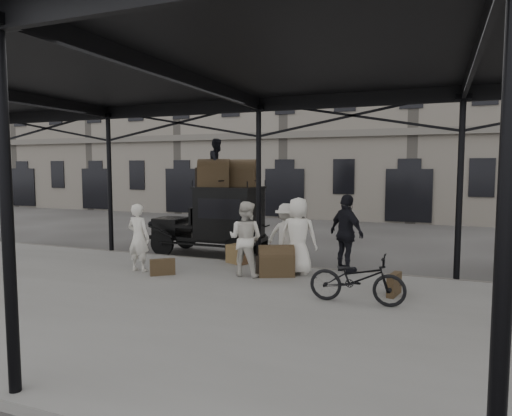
{
  "coord_description": "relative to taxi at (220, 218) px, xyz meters",
  "views": [
    {
      "loc": [
        4.53,
        -9.52,
        2.77
      ],
      "look_at": [
        0.08,
        1.6,
        1.7
      ],
      "focal_mm": 32.0,
      "sensor_mm": 36.0,
      "label": 1
    }
  ],
  "objects": [
    {
      "name": "steamer_trunk_roof_near",
      "position": [
        -0.08,
        -0.25,
        1.33
      ],
      "size": [
        1.1,
        0.88,
        0.7
      ],
      "primitive_type": null,
      "rotation": [
        0.0,
        0.0,
        0.35
      ],
      "color": "#493722",
      "rests_on": "taxi"
    },
    {
      "name": "wicker_hamper",
      "position": [
        1.27,
        -1.45,
        -0.8
      ],
      "size": [
        0.73,
        0.66,
        0.5
      ],
      "primitive_type": "cube",
      "rotation": [
        0.0,
        0.0,
        -0.44
      ],
      "color": "olive",
      "rests_on": "platform"
    },
    {
      "name": "taxi",
      "position": [
        0.0,
        0.0,
        0.0
      ],
      "size": [
        3.65,
        1.55,
        2.18
      ],
      "color": "black",
      "rests_on": "ground"
    },
    {
      "name": "bicycle",
      "position": [
        4.9,
        -4.01,
        -0.57
      ],
      "size": [
        1.84,
        0.67,
        0.96
      ],
      "primitive_type": "imported",
      "rotation": [
        0.0,
        0.0,
        1.58
      ],
      "color": "black",
      "rests_on": "platform"
    },
    {
      "name": "porter_official",
      "position": [
        4.21,
        -1.41,
        -0.08
      ],
      "size": [
        1.19,
        1.09,
        1.95
      ],
      "primitive_type": "imported",
      "rotation": [
        0.0,
        0.0,
        2.47
      ],
      "color": "black",
      "rests_on": "platform"
    },
    {
      "name": "ground",
      "position": [
        1.76,
        -3.21,
        -1.2
      ],
      "size": [
        120.0,
        120.0,
        0.0
      ],
      "primitive_type": "plane",
      "color": "#383533",
      "rests_on": "ground"
    },
    {
      "name": "porter_right",
      "position": [
        2.62,
        -1.41,
        -0.22
      ],
      "size": [
        1.14,
        0.72,
        1.68
      ],
      "primitive_type": "imported",
      "rotation": [
        0.0,
        0.0,
        3.05
      ],
      "color": "silver",
      "rests_on": "platform"
    },
    {
      "name": "platform",
      "position": [
        1.76,
        -5.21,
        -1.13
      ],
      "size": [
        28.0,
        8.0,
        0.15
      ],
      "primitive_type": "cube",
      "color": "slate",
      "rests_on": "ground"
    },
    {
      "name": "steamer_trunk_roof_far",
      "position": [
        0.67,
        0.2,
        1.32
      ],
      "size": [
        0.99,
        0.65,
        0.69
      ],
      "primitive_type": null,
      "rotation": [
        0.0,
        0.0,
        0.08
      ],
      "color": "#493722",
      "rests_on": "taxi"
    },
    {
      "name": "building_frontage",
      "position": [
        1.76,
        14.79,
        5.8
      ],
      "size": [
        64.0,
        8.0,
        14.0
      ],
      "primitive_type": "cube",
      "color": "slate",
      "rests_on": "ground"
    },
    {
      "name": "suitcase_flat",
      "position": [
        0.12,
        -3.44,
        -0.85
      ],
      "size": [
        0.56,
        0.5,
        0.4
      ],
      "primitive_type": "cube",
      "rotation": [
        0.0,
        0.0,
        0.69
      ],
      "color": "#493722",
      "rests_on": "platform"
    },
    {
      "name": "porter_midleft",
      "position": [
        2.01,
        -2.71,
        -0.15
      ],
      "size": [
        0.91,
        0.73,
        1.81
      ],
      "primitive_type": "imported",
      "rotation": [
        0.0,
        0.0,
        3.09
      ],
      "color": "silver",
      "rests_on": "platform"
    },
    {
      "name": "porter_left",
      "position": [
        -0.67,
        -3.29,
        -0.2
      ],
      "size": [
        0.65,
        0.45,
        1.72
      ],
      "primitive_type": "imported",
      "rotation": [
        0.0,
        0.0,
        3.08
      ],
      "color": "silver",
      "rests_on": "platform"
    },
    {
      "name": "suitcase_upright",
      "position": [
        5.52,
        -3.17,
        -0.83
      ],
      "size": [
        0.26,
        0.62,
        0.45
      ],
      "primitive_type": "cube",
      "rotation": [
        0.0,
        0.0,
        -0.19
      ],
      "color": "#493722",
      "rests_on": "platform"
    },
    {
      "name": "canopy",
      "position": [
        1.76,
        -4.93,
        3.39
      ],
      "size": [
        22.5,
        9.0,
        4.74
      ],
      "color": "black",
      "rests_on": "ground"
    },
    {
      "name": "porter_centre",
      "position": [
        3.15,
        -2.08,
        -0.11
      ],
      "size": [
        0.96,
        0.66,
        1.89
      ],
      "primitive_type": "imported",
      "rotation": [
        0.0,
        0.0,
        3.21
      ],
      "color": "silver",
      "rests_on": "platform"
    },
    {
      "name": "steamer_trunk_platform",
      "position": [
        2.71,
        -2.45,
        -0.74
      ],
      "size": [
        1.0,
        0.83,
        0.63
      ],
      "primitive_type": null,
      "rotation": [
        0.0,
        0.0,
        0.43
      ],
      "color": "#493722",
      "rests_on": "platform"
    },
    {
      "name": "porter_roof",
      "position": [
        -0.03,
        -0.1,
        1.71
      ],
      "size": [
        0.72,
        0.83,
        1.47
      ],
      "primitive_type": "imported",
      "rotation": [
        0.0,
        0.0,
        1.32
      ],
      "color": "black",
      "rests_on": "taxi"
    }
  ]
}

